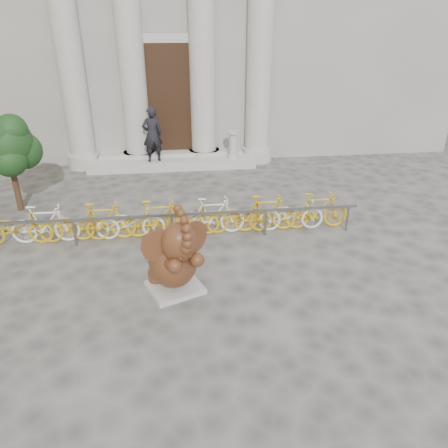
{
  "coord_description": "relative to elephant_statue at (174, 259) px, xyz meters",
  "views": [
    {
      "loc": [
        0.07,
        -6.07,
        5.22
      ],
      "look_at": [
        1.05,
        2.21,
        1.1
      ],
      "focal_mm": 35.0,
      "sensor_mm": 36.0,
      "label": 1
    }
  ],
  "objects": [
    {
      "name": "ground",
      "position": [
        0.04,
        -1.47,
        -0.75
      ],
      "size": [
        80.0,
        80.0,
        0.0
      ],
      "primitive_type": "plane",
      "color": "#474442",
      "rests_on": "ground"
    },
    {
      "name": "entrance_steps",
      "position": [
        0.04,
        7.93,
        -0.57
      ],
      "size": [
        6.0,
        1.2,
        0.36
      ],
      "primitive_type": "cube",
      "color": "#A8A59E",
      "rests_on": "ground"
    },
    {
      "name": "elephant_statue",
      "position": [
        0.0,
        0.0,
        0.0
      ],
      "size": [
        1.38,
        1.63,
        2.05
      ],
      "rotation": [
        0.0,
        0.0,
        0.38
      ],
      "color": "#A8A59E",
      "rests_on": "ground"
    },
    {
      "name": "bike_rack",
      "position": [
        -0.04,
        2.45,
        -0.25
      ],
      "size": [
        9.43,
        0.53,
        1.0
      ],
      "color": "slate",
      "rests_on": "ground"
    },
    {
      "name": "tree",
      "position": [
        -4.34,
        4.57,
        1.19
      ],
      "size": [
        1.6,
        1.46,
        2.77
      ],
      "color": "#332114",
      "rests_on": "ground"
    },
    {
      "name": "pedestrian",
      "position": [
        -0.6,
        7.58,
        0.57
      ],
      "size": [
        0.79,
        0.62,
        1.91
      ],
      "primitive_type": "imported",
      "rotation": [
        0.0,
        0.0,
        3.4
      ],
      "color": "black",
      "rests_on": "entrance_steps"
    },
    {
      "name": "balustrade_post",
      "position": [
        2.24,
        7.63,
        0.07
      ],
      "size": [
        0.4,
        0.4,
        0.98
      ],
      "color": "#A8A59E",
      "rests_on": "entrance_steps"
    }
  ]
}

